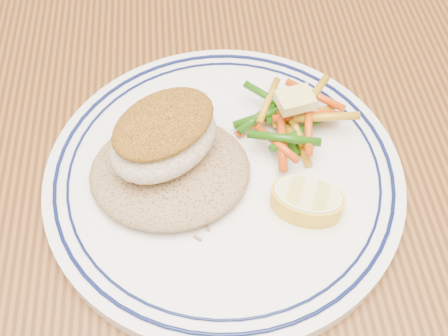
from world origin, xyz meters
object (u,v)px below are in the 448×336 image
plate (224,176)px  lemon_wedge (307,200)px  vegetable_pile (291,120)px  rice_pilaf (170,169)px  dining_table (178,259)px  fish_fillet (164,136)px

plate → lemon_wedge: 0.07m
plate → lemon_wedge: bearing=-34.7°
plate → vegetable_pile: (0.06, 0.04, 0.02)m
rice_pilaf → vegetable_pile: 0.11m
dining_table → vegetable_pile: vegetable_pile is taller
rice_pilaf → fish_fillet: (-0.00, 0.01, 0.03)m
plate → vegetable_pile: size_ratio=2.80×
fish_fillet → lemon_wedge: bearing=-25.2°
rice_pilaf → vegetable_pile: vegetable_pile is taller
vegetable_pile → rice_pilaf: bearing=-158.7°
fish_fillet → vegetable_pile: bearing=16.0°
dining_table → vegetable_pile: size_ratio=14.56×
vegetable_pile → lemon_wedge: size_ratio=1.54×
rice_pilaf → fish_fillet: 0.03m
plate → vegetable_pile: bearing=32.6°
rice_pilaf → dining_table: bearing=-99.6°
fish_fillet → plate: bearing=-10.1°
rice_pilaf → vegetable_pile: (0.10, 0.04, 0.00)m
vegetable_pile → lemon_wedge: (-0.00, -0.08, -0.00)m
fish_fillet → lemon_wedge: size_ratio=1.66×
fish_fillet → vegetable_pile: size_ratio=1.07×
plate → lemon_wedge: (0.06, -0.04, 0.02)m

